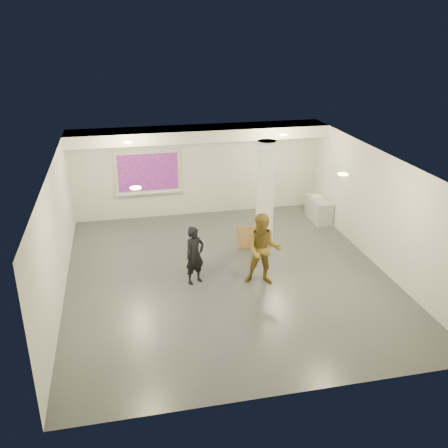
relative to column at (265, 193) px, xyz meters
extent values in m
cube|color=#34353B|center=(-1.50, -1.80, -1.50)|extent=(8.00, 9.00, 0.01)
cube|color=silver|center=(-1.50, -1.80, 1.50)|extent=(8.00, 9.00, 0.01)
cube|color=silver|center=(-1.50, 2.70, 0.00)|extent=(8.00, 0.01, 3.00)
cube|color=silver|center=(-1.50, -6.30, 0.00)|extent=(8.00, 0.01, 3.00)
cube|color=silver|center=(-5.50, -1.80, 0.00)|extent=(0.01, 9.00, 3.00)
cube|color=silver|center=(2.50, -1.80, 0.00)|extent=(0.01, 9.00, 3.00)
cube|color=silver|center=(-1.50, 2.15, 1.32)|extent=(8.00, 1.10, 0.36)
cylinder|color=#E7D381|center=(-3.70, 0.70, 1.48)|extent=(0.22, 0.22, 0.02)
cylinder|color=#E7D381|center=(0.70, 0.70, 1.48)|extent=(0.22, 0.22, 0.02)
cylinder|color=#E7D381|center=(-3.70, -3.30, 1.48)|extent=(0.22, 0.22, 0.02)
cylinder|color=#E7D381|center=(0.70, -3.30, 1.48)|extent=(0.22, 0.22, 0.02)
cylinder|color=white|center=(0.00, 0.00, 0.00)|extent=(0.52, 0.52, 3.00)
cube|color=silver|center=(-3.10, 2.66, 0.05)|extent=(2.10, 0.06, 1.40)
cube|color=#0916B9|center=(-3.10, 2.62, 0.05)|extent=(1.90, 0.01, 1.20)
cube|color=silver|center=(-3.10, 2.60, -0.65)|extent=(2.10, 0.08, 0.04)
cube|color=#9FA2A5|center=(2.22, 1.27, -1.14)|extent=(0.53, 1.23, 0.71)
cube|color=white|center=(2.25, 1.51, -0.77)|extent=(0.39, 0.44, 0.02)
cube|color=olive|center=(-0.56, -0.31, -1.18)|extent=(0.60, 0.19, 0.64)
cube|color=olive|center=(-0.58, -0.14, -1.22)|extent=(0.55, 0.30, 0.56)
imported|color=black|center=(-2.36, -2.00, -0.76)|extent=(0.64, 0.56, 1.47)
imported|color=olive|center=(-0.74, -2.37, -0.59)|extent=(1.05, 0.92, 1.81)
camera|label=1|loc=(-3.98, -12.82, 4.57)|focal=40.00mm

